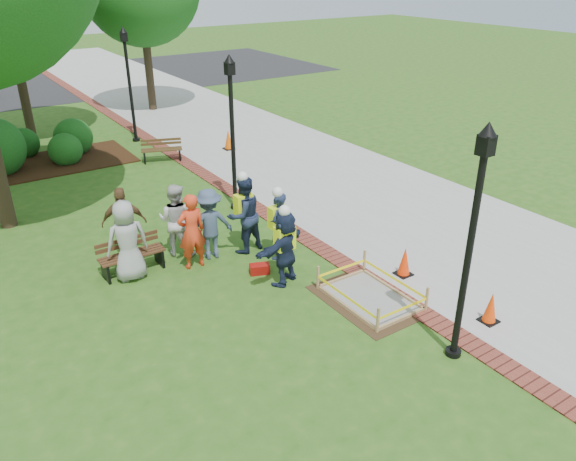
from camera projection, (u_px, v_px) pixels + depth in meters
ground at (300, 300)px, 11.70m from camera, size 100.00×100.00×0.00m
sidewalk at (257, 144)px, 21.69m from camera, size 6.00×60.00×0.02m
brick_edging at (180, 158)px, 20.05m from camera, size 0.50×60.00×0.03m
mulch_bed at (27, 167)px, 19.15m from camera, size 7.00×3.00×0.05m
parking_lot at (28, 85)px, 31.88m from camera, size 36.00×12.00×0.01m
wet_concrete_pad at (370, 290)px, 11.62m from camera, size 1.71×2.31×0.55m
bench_near at (133, 262)px, 12.66m from camera, size 1.46×0.51×0.78m
bench_far at (162, 155)px, 19.72m from camera, size 1.47×0.92×0.76m
cone_front at (491, 308)px, 10.85m from camera, size 0.34×0.34×0.67m
cone_back at (404, 262)px, 12.49m from camera, size 0.35×0.35×0.69m
cone_far at (228, 140)px, 20.88m from camera, size 0.38×0.38×0.75m
toolbox at (260, 269)px, 12.66m from camera, size 0.50×0.39×0.22m
lamp_near at (472, 230)px, 9.01m from camera, size 0.28×0.28×4.26m
lamp_mid at (232, 123)px, 14.99m from camera, size 0.28×0.28×4.26m
lamp_far at (129, 77)px, 20.97m from camera, size 0.28×0.28×4.26m
shrub_c at (68, 163)px, 19.60m from camera, size 1.15×1.15×1.15m
shrub_d at (76, 153)px, 20.67m from camera, size 1.38×1.38×1.38m
shrub_e at (26, 156)px, 20.33m from camera, size 1.12×1.12×1.12m
casual_person_a at (127, 241)px, 12.13m from camera, size 0.61×0.41×1.84m
casual_person_b at (192, 232)px, 12.60m from camera, size 0.58×0.38×1.79m
casual_person_c at (176, 220)px, 13.18m from camera, size 0.66×0.66×1.78m
casual_person_d at (124, 223)px, 13.08m from camera, size 0.65×0.53×1.74m
casual_person_e at (209, 224)px, 13.05m from camera, size 0.60×0.43×1.72m
hivis_worker_a at (285, 245)px, 11.98m from camera, size 0.63×0.53×1.83m
hivis_worker_b at (278, 223)px, 13.02m from camera, size 0.62×0.60×1.79m
hivis_worker_c at (244, 213)px, 13.28m from camera, size 0.65×0.47×2.04m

